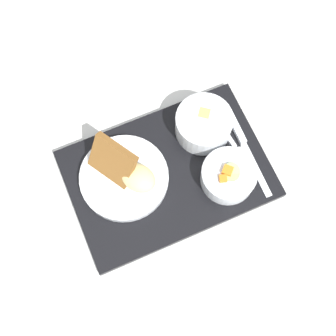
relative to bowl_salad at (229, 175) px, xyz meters
name	(u,v)px	position (x,y,z in m)	size (l,w,h in m)	color
ground_plane	(168,175)	(0.11, -0.06, -0.05)	(4.00, 4.00, 0.00)	silver
serving_tray	(168,174)	(0.11, -0.06, -0.04)	(0.42, 0.30, 0.02)	black
bowl_salad	(229,175)	(0.00, 0.00, 0.00)	(0.11, 0.11, 0.06)	silver
bowl_soup	(204,124)	(0.01, -0.12, 0.01)	(0.12, 0.12, 0.06)	silver
plate_main	(125,175)	(0.20, -0.08, -0.01)	(0.18, 0.18, 0.09)	silver
knife	(241,137)	(-0.06, -0.07, -0.02)	(0.02, 0.20, 0.01)	silver
spoon	(234,145)	(-0.04, -0.06, -0.02)	(0.05, 0.15, 0.01)	silver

